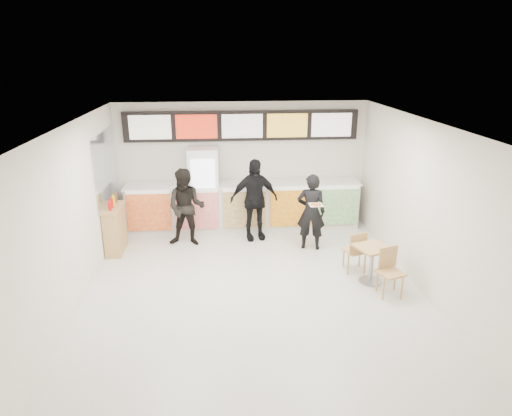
{
  "coord_description": "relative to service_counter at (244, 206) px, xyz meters",
  "views": [
    {
      "loc": [
        -0.6,
        -7.31,
        4.09
      ],
      "look_at": [
        0.14,
        1.2,
        1.16
      ],
      "focal_mm": 32.0,
      "sensor_mm": 36.0,
      "label": 1
    }
  ],
  "objects": [
    {
      "name": "ceiling",
      "position": [
        -0.0,
        -3.09,
        2.43
      ],
      "size": [
        7.0,
        7.0,
        0.0
      ],
      "primitive_type": "plane",
      "rotation": [
        3.14,
        0.0,
        0.0
      ],
      "color": "white",
      "rests_on": "wall_back"
    },
    {
      "name": "customer_main",
      "position": [
        1.37,
        -1.32,
        0.27
      ],
      "size": [
        0.69,
        0.53,
        1.68
      ],
      "primitive_type": "imported",
      "rotation": [
        0.0,
        0.0,
        2.91
      ],
      "color": "black",
      "rests_on": "floor"
    },
    {
      "name": "mirror_panel",
      "position": [
        -2.99,
        -0.64,
        1.18
      ],
      "size": [
        0.01,
        2.0,
        1.5
      ],
      "primitive_type": "cube",
      "color": "#B2B7BF",
      "rests_on": "wall_left"
    },
    {
      "name": "wall_back",
      "position": [
        -0.0,
        0.41,
        0.93
      ],
      "size": [
        6.0,
        0.0,
        6.0
      ],
      "primitive_type": "plane",
      "rotation": [
        1.57,
        0.0,
        0.0
      ],
      "color": "silver",
      "rests_on": "floor"
    },
    {
      "name": "drinks_fridge",
      "position": [
        -0.93,
        0.02,
        0.43
      ],
      "size": [
        0.7,
        0.67,
        2.0
      ],
      "color": "white",
      "rests_on": "floor"
    },
    {
      "name": "wall_right",
      "position": [
        3.0,
        -3.09,
        0.93
      ],
      "size": [
        0.0,
        7.0,
        7.0
      ],
      "primitive_type": "plane",
      "rotation": [
        1.57,
        0.0,
        -1.57
      ],
      "color": "silver",
      "rests_on": "floor"
    },
    {
      "name": "menu_board",
      "position": [
        0.0,
        0.32,
        1.88
      ],
      "size": [
        5.5,
        0.14,
        0.7
      ],
      "color": "black",
      "rests_on": "wall_back"
    },
    {
      "name": "pizza_slice",
      "position": [
        1.37,
        -1.77,
        0.58
      ],
      "size": [
        0.36,
        0.36,
        0.02
      ],
      "color": "beige",
      "rests_on": "customer_main"
    },
    {
      "name": "service_counter",
      "position": [
        0.0,
        0.0,
        0.0
      ],
      "size": [
        5.56,
        0.77,
        1.14
      ],
      "color": "silver",
      "rests_on": "floor"
    },
    {
      "name": "customer_left",
      "position": [
        -1.31,
        -0.89,
        0.29
      ],
      "size": [
        0.93,
        0.78,
        1.73
      ],
      "primitive_type": "imported",
      "rotation": [
        0.0,
        0.0,
        -0.15
      ],
      "color": "black",
      "rests_on": "floor"
    },
    {
      "name": "wall_left",
      "position": [
        -3.0,
        -3.09,
        0.93
      ],
      "size": [
        0.0,
        7.0,
        7.0
      ],
      "primitive_type": "plane",
      "rotation": [
        1.57,
        0.0,
        1.57
      ],
      "color": "silver",
      "rests_on": "floor"
    },
    {
      "name": "condiment_ledge",
      "position": [
        -2.82,
        -1.11,
        -0.06
      ],
      "size": [
        0.36,
        0.9,
        1.2
      ],
      "color": "tan",
      "rests_on": "floor"
    },
    {
      "name": "floor",
      "position": [
        -0.0,
        -3.09,
        -0.57
      ],
      "size": [
        7.0,
        7.0,
        0.0
      ],
      "primitive_type": "plane",
      "color": "beige",
      "rests_on": "ground"
    },
    {
      "name": "customer_mid",
      "position": [
        0.2,
        -0.66,
        0.36
      ],
      "size": [
        1.16,
        0.64,
        1.87
      ],
      "primitive_type": "imported",
      "rotation": [
        0.0,
        0.0,
        0.17
      ],
      "color": "black",
      "rests_on": "floor"
    },
    {
      "name": "cafe_table",
      "position": [
        2.19,
        -2.97,
        -0.07
      ],
      "size": [
        0.85,
        1.51,
        0.85
      ],
      "rotation": [
        0.0,
        0.0,
        0.33
      ],
      "color": "tan",
      "rests_on": "floor"
    }
  ]
}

